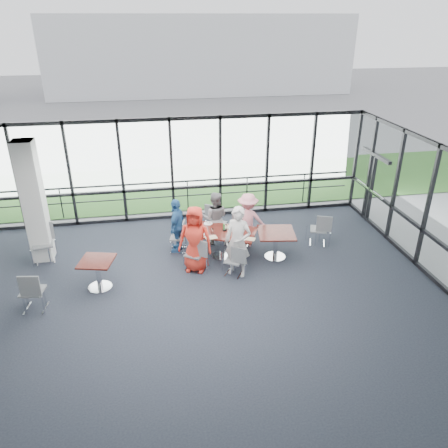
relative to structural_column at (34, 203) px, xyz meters
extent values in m
cube|color=#1D222E|center=(3.60, -3.00, -1.61)|extent=(12.00, 10.00, 0.02)
cube|color=silver|center=(3.60, -3.00, 1.60)|extent=(12.00, 10.00, 0.04)
cube|color=white|center=(3.60, 2.00, 0.00)|extent=(12.00, 0.10, 3.20)
cube|color=black|center=(9.60, 0.75, -0.55)|extent=(0.12, 1.60, 2.10)
cube|color=white|center=(0.00, 0.00, 0.00)|extent=(0.50, 0.50, 3.20)
cube|color=gray|center=(3.60, 7.00, -1.62)|extent=(80.00, 70.00, 0.02)
cube|color=#2D6228|center=(3.60, 5.00, -1.59)|extent=(80.00, 5.00, 0.01)
cube|color=silver|center=(7.60, 29.00, 1.40)|extent=(24.00, 10.00, 6.00)
cylinder|color=#2D2D33|center=(3.60, 2.60, -1.10)|extent=(12.00, 0.06, 0.06)
cube|color=#3D1411|center=(4.69, -0.72, -0.87)|extent=(2.00, 1.60, 0.04)
cylinder|color=silver|center=(4.69, -0.72, -1.25)|extent=(0.12, 0.12, 0.71)
cylinder|color=silver|center=(4.69, -0.72, -1.59)|extent=(0.56, 0.56, 0.03)
cube|color=#3D1411|center=(1.57, -1.72, -0.87)|extent=(0.91, 0.91, 0.04)
cylinder|color=silver|center=(1.57, -1.72, -1.25)|extent=(0.12, 0.12, 0.71)
cube|color=#3D1411|center=(6.08, -1.02, -0.87)|extent=(1.07, 1.07, 0.04)
cylinder|color=silver|center=(6.08, -1.02, -1.25)|extent=(0.12, 0.12, 0.71)
imported|color=red|center=(3.92, -1.27, -0.74)|extent=(0.98, 0.80, 1.72)
imported|color=silver|center=(4.93, -1.67, -0.70)|extent=(0.82, 0.76, 1.81)
imported|color=gray|center=(4.62, 0.08, -0.83)|extent=(0.84, 0.63, 1.53)
imported|color=pink|center=(5.50, -0.20, -0.83)|extent=(1.08, 0.71, 1.54)
imported|color=#2B619C|center=(3.55, -0.21, -0.84)|extent=(0.79, 1.01, 1.53)
cylinder|color=white|center=(4.09, -0.82, -0.84)|extent=(0.27, 0.27, 0.01)
cylinder|color=white|center=(5.08, -1.27, -0.84)|extent=(0.24, 0.24, 0.01)
cylinder|color=white|center=(4.40, -0.21, -0.84)|extent=(0.24, 0.24, 0.01)
cylinder|color=white|center=(5.18, -0.62, -0.84)|extent=(0.24, 0.24, 0.01)
cylinder|color=white|center=(4.04, -0.47, -0.84)|extent=(0.24, 0.24, 0.01)
cylinder|color=white|center=(4.42, -0.80, -0.78)|extent=(0.07, 0.07, 0.13)
cylinder|color=white|center=(4.86, -0.94, -0.77)|extent=(0.08, 0.08, 0.15)
cylinder|color=white|center=(4.82, -0.59, -0.78)|extent=(0.07, 0.07, 0.14)
cylinder|color=white|center=(4.09, -0.63, -0.78)|extent=(0.07, 0.07, 0.14)
cube|color=white|center=(4.36, -1.03, -0.85)|extent=(0.34, 0.26, 0.00)
cube|color=white|center=(5.31, -1.28, -0.85)|extent=(0.34, 0.30, 0.00)
cube|color=white|center=(4.96, -0.50, -0.85)|extent=(0.34, 0.24, 0.00)
cube|color=black|center=(4.76, -0.71, -0.83)|extent=(0.10, 0.07, 0.04)
cylinder|color=#B11D14|center=(4.75, -0.65, -0.76)|extent=(0.06, 0.06, 0.18)
cylinder|color=#2A7D34|center=(4.75, -0.70, -0.75)|extent=(0.05, 0.05, 0.20)
camera|label=1|loc=(2.99, -10.82, 4.26)|focal=35.00mm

